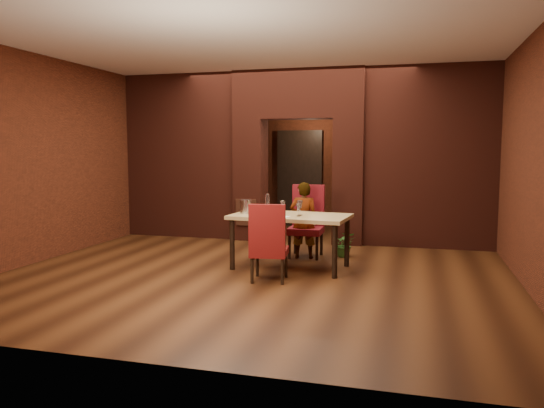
{
  "coord_description": "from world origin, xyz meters",
  "views": [
    {
      "loc": [
        2.14,
        -7.77,
        1.76
      ],
      "look_at": [
        0.02,
        0.0,
        0.91
      ],
      "focal_mm": 35.0,
      "sensor_mm": 36.0,
      "label": 1
    }
  ],
  "objects_px": {
    "chair_far": "(306,221)",
    "chair_near": "(269,242)",
    "wine_glass_a": "(283,207)",
    "person_seated": "(304,220)",
    "wine_bucket": "(246,207)",
    "dining_table": "(290,241)",
    "potted_plant": "(345,244)",
    "wine_glass_c": "(298,210)",
    "water_bottle": "(267,203)",
    "wine_glass_b": "(300,208)"
  },
  "relations": [
    {
      "from": "dining_table",
      "to": "wine_glass_a",
      "type": "relative_size",
      "value": 8.99
    },
    {
      "from": "wine_glass_c",
      "to": "water_bottle",
      "type": "relative_size",
      "value": 0.62
    },
    {
      "from": "wine_glass_b",
      "to": "water_bottle",
      "type": "xyz_separation_m",
      "value": [
        -0.55,
        0.23,
        0.04
      ]
    },
    {
      "from": "person_seated",
      "to": "potted_plant",
      "type": "xyz_separation_m",
      "value": [
        0.62,
        0.27,
        -0.41
      ]
    },
    {
      "from": "chair_far",
      "to": "dining_table",
      "type": "bearing_deg",
      "value": -94.69
    },
    {
      "from": "chair_far",
      "to": "chair_near",
      "type": "height_order",
      "value": "chair_far"
    },
    {
      "from": "person_seated",
      "to": "wine_glass_b",
      "type": "distance_m",
      "value": 0.83
    },
    {
      "from": "wine_glass_b",
      "to": "wine_bucket",
      "type": "height_order",
      "value": "wine_glass_b"
    },
    {
      "from": "wine_glass_c",
      "to": "wine_bucket",
      "type": "xyz_separation_m",
      "value": [
        -0.83,
        0.12,
        0.01
      ]
    },
    {
      "from": "potted_plant",
      "to": "chair_near",
      "type": "bearing_deg",
      "value": -112.77
    },
    {
      "from": "wine_glass_a",
      "to": "potted_plant",
      "type": "height_order",
      "value": "wine_glass_a"
    },
    {
      "from": "person_seated",
      "to": "wine_glass_a",
      "type": "distance_m",
      "value": 0.67
    },
    {
      "from": "dining_table",
      "to": "potted_plant",
      "type": "height_order",
      "value": "dining_table"
    },
    {
      "from": "wine_glass_a",
      "to": "water_bottle",
      "type": "bearing_deg",
      "value": 169.88
    },
    {
      "from": "wine_glass_a",
      "to": "wine_glass_c",
      "type": "distance_m",
      "value": 0.43
    },
    {
      "from": "dining_table",
      "to": "potted_plant",
      "type": "xyz_separation_m",
      "value": [
        0.67,
        1.02,
        -0.19
      ]
    },
    {
      "from": "chair_near",
      "to": "potted_plant",
      "type": "relative_size",
      "value": 2.54
    },
    {
      "from": "chair_far",
      "to": "chair_near",
      "type": "relative_size",
      "value": 1.11
    },
    {
      "from": "water_bottle",
      "to": "wine_glass_c",
      "type": "bearing_deg",
      "value": -32.0
    },
    {
      "from": "wine_glass_a",
      "to": "potted_plant",
      "type": "distance_m",
      "value": 1.37
    },
    {
      "from": "wine_glass_a",
      "to": "wine_glass_c",
      "type": "bearing_deg",
      "value": -44.61
    },
    {
      "from": "chair_near",
      "to": "wine_bucket",
      "type": "xyz_separation_m",
      "value": [
        -0.58,
        0.78,
        0.37
      ]
    },
    {
      "from": "wine_glass_a",
      "to": "water_bottle",
      "type": "height_order",
      "value": "water_bottle"
    },
    {
      "from": "wine_glass_c",
      "to": "potted_plant",
      "type": "relative_size",
      "value": 0.44
    },
    {
      "from": "dining_table",
      "to": "wine_glass_b",
      "type": "height_order",
      "value": "wine_glass_b"
    },
    {
      "from": "chair_far",
      "to": "wine_bucket",
      "type": "relative_size",
      "value": 5.68
    },
    {
      "from": "chair_near",
      "to": "wine_glass_a",
      "type": "height_order",
      "value": "chair_near"
    },
    {
      "from": "person_seated",
      "to": "wine_bucket",
      "type": "bearing_deg",
      "value": 42.04
    },
    {
      "from": "wine_bucket",
      "to": "water_bottle",
      "type": "relative_size",
      "value": 0.71
    },
    {
      "from": "chair_near",
      "to": "wine_glass_a",
      "type": "relative_size",
      "value": 5.55
    },
    {
      "from": "dining_table",
      "to": "chair_near",
      "type": "bearing_deg",
      "value": -92.07
    },
    {
      "from": "chair_near",
      "to": "water_bottle",
      "type": "bearing_deg",
      "value": -79.61
    },
    {
      "from": "dining_table",
      "to": "wine_glass_a",
      "type": "bearing_deg",
      "value": 138.99
    },
    {
      "from": "person_seated",
      "to": "water_bottle",
      "type": "relative_size",
      "value": 4.24
    },
    {
      "from": "dining_table",
      "to": "chair_near",
      "type": "relative_size",
      "value": 1.62
    },
    {
      "from": "water_bottle",
      "to": "wine_glass_a",
      "type": "bearing_deg",
      "value": -10.12
    },
    {
      "from": "wine_glass_a",
      "to": "chair_near",
      "type": "bearing_deg",
      "value": -86.42
    },
    {
      "from": "wine_bucket",
      "to": "potted_plant",
      "type": "relative_size",
      "value": 0.5
    },
    {
      "from": "person_seated",
      "to": "chair_far",
      "type": "bearing_deg",
      "value": -103.85
    },
    {
      "from": "chair_far",
      "to": "chair_near",
      "type": "bearing_deg",
      "value": -96.16
    },
    {
      "from": "chair_far",
      "to": "chair_near",
      "type": "xyz_separation_m",
      "value": [
        -0.15,
        -1.64,
        -0.06
      ]
    },
    {
      "from": "wine_glass_a",
      "to": "wine_glass_b",
      "type": "relative_size",
      "value": 0.87
    },
    {
      "from": "chair_far",
      "to": "wine_glass_a",
      "type": "bearing_deg",
      "value": -108.22
    },
    {
      "from": "potted_plant",
      "to": "chair_far",
      "type": "bearing_deg",
      "value": -164.19
    },
    {
      "from": "chair_near",
      "to": "wine_bucket",
      "type": "height_order",
      "value": "chair_near"
    },
    {
      "from": "wine_glass_b",
      "to": "wine_glass_c",
      "type": "distance_m",
      "value": 0.12
    },
    {
      "from": "dining_table",
      "to": "person_seated",
      "type": "height_order",
      "value": "person_seated"
    },
    {
      "from": "chair_far",
      "to": "wine_glass_a",
      "type": "xyz_separation_m",
      "value": [
        -0.21,
        -0.68,
        0.3
      ]
    },
    {
      "from": "person_seated",
      "to": "wine_glass_c",
      "type": "bearing_deg",
      "value": 92.27
    },
    {
      "from": "wine_glass_a",
      "to": "wine_glass_c",
      "type": "xyz_separation_m",
      "value": [
        0.31,
        -0.3,
        -0.0
      ]
    }
  ]
}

